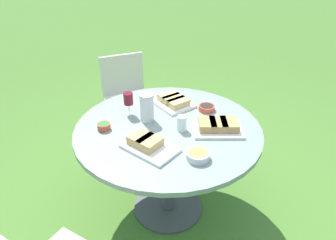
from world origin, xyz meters
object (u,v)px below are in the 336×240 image
(dining_table, at_px, (168,141))
(chair_near_left, at_px, (126,92))
(water_pitcher, at_px, (147,107))
(wine_glass, at_px, (128,99))

(dining_table, bearing_deg, chair_near_left, -53.87)
(dining_table, distance_m, chair_near_left, 1.16)
(dining_table, relative_size, chair_near_left, 1.48)
(dining_table, xyz_separation_m, chair_near_left, (0.68, -0.93, -0.14))
(chair_near_left, height_order, water_pitcher, water_pitcher)
(water_pitcher, relative_size, wine_glass, 1.19)
(chair_near_left, xyz_separation_m, wine_glass, (-0.35, 0.82, 0.38))
(chair_near_left, bearing_deg, dining_table, 126.13)
(chair_near_left, distance_m, water_pitcher, 1.07)
(dining_table, bearing_deg, water_pitcher, -19.07)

